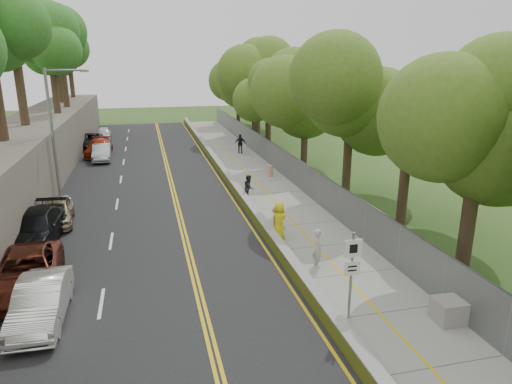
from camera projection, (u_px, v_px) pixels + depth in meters
name	position (u px, v px, depth m)	size (l,w,h in m)	color
ground	(292.00, 282.00, 18.07)	(140.00, 140.00, 0.00)	#33511E
road	(147.00, 189.00, 30.82)	(11.20, 66.00, 0.04)	black
sidewalk	(261.00, 182.00, 32.63)	(4.20, 66.00, 0.05)	gray
jersey_barrier	(229.00, 180.00, 32.02)	(0.42, 66.00, 0.60)	#C0DA22
rock_embankment	(12.00, 167.00, 28.41)	(5.00, 66.00, 4.00)	#595147
chainlink_fence	(289.00, 167.00, 32.83)	(0.04, 66.00, 2.00)	slate
trees_fenceside	(323.00, 81.00, 31.67)	(7.00, 66.00, 14.00)	#577B25
streetlight	(56.00, 125.00, 27.43)	(2.52, 0.22, 8.00)	gray
signpost	(352.00, 266.00, 14.95)	(0.62, 0.09, 3.10)	gray
construction_barrel	(269.00, 171.00, 33.99)	(0.49, 0.49, 0.81)	#C84714
concrete_block	(452.00, 310.00, 15.20)	(1.19, 0.89, 0.79)	gray
car_1	(41.00, 302.00, 15.16)	(1.48, 4.24, 1.40)	white
car_2	(28.00, 272.00, 17.27)	(2.36, 5.12, 1.42)	#5E2517
car_3	(35.00, 228.00, 21.48)	(2.17, 5.34, 1.55)	black
car_4	(57.00, 211.00, 24.16)	(1.60, 3.98, 1.36)	tan
car_5	(102.00, 153.00, 39.19)	(1.45, 4.16, 1.37)	#A6A9AE
car_6	(90.00, 141.00, 44.76)	(2.28, 4.95, 1.38)	black
car_7	(99.00, 148.00, 41.15)	(2.02, 4.97, 1.44)	#9E2A11
car_8	(103.00, 134.00, 48.59)	(1.69, 4.19, 1.43)	silver
painter_0	(279.00, 221.00, 22.02)	(0.90, 0.59, 1.84)	yellow
painter_1	(318.00, 248.00, 19.08)	(0.61, 0.40, 1.68)	beige
painter_2	(249.00, 188.00, 28.11)	(0.78, 0.61, 1.60)	#222327
painter_3	(277.00, 222.00, 22.34)	(1.00, 0.58, 1.55)	#935F32
person_far	(240.00, 144.00, 42.11)	(1.04, 0.43, 1.77)	black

